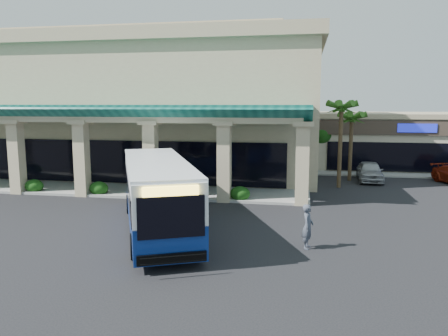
# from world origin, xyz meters

# --- Properties ---
(ground) EXTENTS (110.00, 110.00, 0.00)m
(ground) POSITION_xyz_m (0.00, 0.00, 0.00)
(ground) COLOR black
(main_building) EXTENTS (30.80, 14.80, 11.35)m
(main_building) POSITION_xyz_m (-8.00, 16.00, 5.67)
(main_building) COLOR tan
(main_building) RESTS_ON ground
(arcade) EXTENTS (30.00, 6.20, 5.70)m
(arcade) POSITION_xyz_m (-8.00, 6.80, 2.85)
(arcade) COLOR #0D534A
(arcade) RESTS_ON ground
(strip_mall) EXTENTS (22.50, 12.50, 4.90)m
(strip_mall) POSITION_xyz_m (18.00, 24.00, 2.45)
(strip_mall) COLOR #C2B79C
(strip_mall) RESTS_ON ground
(palm_0) EXTENTS (2.40, 2.40, 6.60)m
(palm_0) POSITION_xyz_m (8.50, 11.00, 3.30)
(palm_0) COLOR #2C5F19
(palm_0) RESTS_ON ground
(palm_1) EXTENTS (2.40, 2.40, 5.80)m
(palm_1) POSITION_xyz_m (9.50, 14.00, 2.90)
(palm_1) COLOR #2C5F19
(palm_1) RESTS_ON ground
(broadleaf_tree) EXTENTS (2.60, 2.60, 4.81)m
(broadleaf_tree) POSITION_xyz_m (7.50, 19.00, 2.41)
(broadleaf_tree) COLOR #133C0D
(broadleaf_tree) RESTS_ON ground
(transit_bus) EXTENTS (7.10, 11.56, 3.20)m
(transit_bus) POSITION_xyz_m (-0.47, -1.00, 1.60)
(transit_bus) COLOR navy
(transit_bus) RESTS_ON ground
(pedestrian) EXTENTS (0.54, 0.72, 1.79)m
(pedestrian) POSITION_xyz_m (6.29, -2.49, 0.90)
(pedestrian) COLOR #414754
(pedestrian) RESTS_ON ground
(car_silver) EXTENTS (1.91, 4.42, 1.49)m
(car_silver) POSITION_xyz_m (10.95, 14.02, 0.74)
(car_silver) COLOR #A3A4A8
(car_silver) RESTS_ON ground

